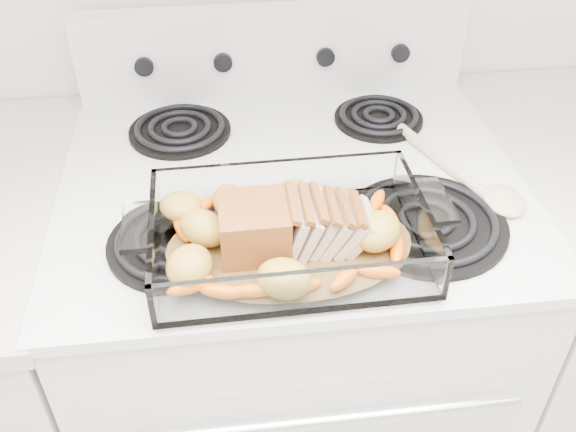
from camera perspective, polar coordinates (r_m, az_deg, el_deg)
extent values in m
cube|color=white|center=(1.43, 0.22, -12.08)|extent=(0.76, 0.65, 0.92)
cylinder|color=silver|center=(0.99, 2.91, -17.72)|extent=(0.61, 0.02, 0.02)
cube|color=white|center=(1.11, 0.28, 3.26)|extent=(0.78, 0.67, 0.02)
cube|color=white|center=(1.31, -1.36, 14.35)|extent=(0.76, 0.06, 0.18)
cylinder|color=black|center=(0.97, -9.76, -2.40)|extent=(0.21, 0.21, 0.01)
cylinder|color=black|center=(1.01, 12.17, -0.67)|extent=(0.25, 0.25, 0.01)
cylinder|color=black|center=(1.23, -9.57, 7.45)|extent=(0.19, 0.19, 0.01)
cylinder|color=black|center=(1.26, 8.05, 8.56)|extent=(0.17, 0.17, 0.01)
cylinder|color=black|center=(1.28, -12.67, 12.89)|extent=(0.04, 0.02, 0.04)
cylinder|color=black|center=(1.28, -5.81, 13.49)|extent=(0.04, 0.02, 0.04)
cylinder|color=black|center=(1.29, 3.33, 13.99)|extent=(0.04, 0.02, 0.04)
cylinder|color=black|center=(1.33, 9.92, 14.14)|extent=(0.04, 0.02, 0.04)
cube|color=white|center=(0.93, 0.15, -2.87)|extent=(0.39, 0.25, 0.01)
cube|color=white|center=(0.82, 1.22, -6.66)|extent=(0.39, 0.01, 0.07)
cube|color=white|center=(1.01, -0.71, 3.38)|extent=(0.39, 0.01, 0.07)
cube|color=white|center=(0.91, -11.80, -2.03)|extent=(0.01, 0.25, 0.07)
cube|color=white|center=(0.95, 11.64, -0.21)|extent=(0.01, 0.25, 0.07)
cylinder|color=brown|center=(0.93, 0.15, -2.59)|extent=(0.22, 0.22, 0.00)
cube|color=#965323|center=(0.90, -3.04, -1.08)|extent=(0.10, 0.10, 0.08)
cube|color=#C8AA9B|center=(0.91, 0.44, -0.92)|extent=(0.03, 0.09, 0.07)
cube|color=#C8AA9B|center=(0.91, 1.59, -0.90)|extent=(0.04, 0.09, 0.07)
cube|color=#C8AA9B|center=(0.91, 2.73, -0.88)|extent=(0.04, 0.09, 0.07)
cube|color=#C8AA9B|center=(0.92, 3.87, -0.85)|extent=(0.04, 0.09, 0.06)
cube|color=#C8AA9B|center=(0.92, 4.99, -0.83)|extent=(0.05, 0.08, 0.06)
cube|color=#C8AA9B|center=(0.92, 6.10, -0.81)|extent=(0.05, 0.08, 0.06)
ellipsoid|color=orange|center=(0.86, -9.47, -6.60)|extent=(0.06, 0.02, 0.02)
ellipsoid|color=orange|center=(0.88, 8.67, -5.08)|extent=(0.06, 0.02, 0.02)
ellipsoid|color=orange|center=(0.97, 9.73, -0.57)|extent=(0.06, 0.02, 0.02)
ellipsoid|color=orange|center=(0.96, -10.06, -1.25)|extent=(0.06, 0.02, 0.02)
ellipsoid|color=#B58B29|center=(0.98, -10.11, 0.84)|extent=(0.07, 0.06, 0.05)
ellipsoid|color=#B58B29|center=(0.99, 0.75, 2.05)|extent=(0.07, 0.06, 0.05)
ellipsoid|color=#B58B29|center=(0.92, 8.53, -1.78)|extent=(0.07, 0.06, 0.05)
cylinder|color=beige|center=(1.15, 13.42, 4.89)|extent=(0.10, 0.23, 0.02)
ellipsoid|color=beige|center=(1.08, 18.63, 1.30)|extent=(0.06, 0.08, 0.02)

